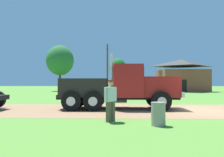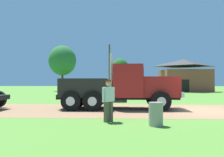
# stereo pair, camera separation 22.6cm
# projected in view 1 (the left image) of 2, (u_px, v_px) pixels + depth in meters

# --- Properties ---
(ground_plane) EXTENTS (200.00, 200.00, 0.00)m
(ground_plane) POSITION_uv_depth(u_px,v_px,m) (193.00, 110.00, 12.93)
(ground_plane) COLOR #538632
(dirt_track) EXTENTS (120.00, 6.55, 0.01)m
(dirt_track) POSITION_uv_depth(u_px,v_px,m) (193.00, 110.00, 12.93)
(dirt_track) COLOR #946F4E
(dirt_track) RESTS_ON ground_plane
(truck_foreground_white) EXTENTS (7.48, 2.74, 3.35)m
(truck_foreground_white) POSITION_uv_depth(u_px,v_px,m) (120.00, 88.00, 13.59)
(truck_foreground_white) COLOR black
(truck_foreground_white) RESTS_ON ground_plane
(visitor_standing_near) EXTENTS (0.51, 0.53, 1.73)m
(visitor_standing_near) POSITION_uv_depth(u_px,v_px,m) (110.00, 99.00, 9.00)
(visitor_standing_near) COLOR silver
(visitor_standing_near) RESTS_ON ground_plane
(steel_barrel) EXTENTS (0.53, 0.53, 0.88)m
(steel_barrel) POSITION_uv_depth(u_px,v_px,m) (158.00, 114.00, 8.19)
(steel_barrel) COLOR gray
(steel_barrel) RESTS_ON ground_plane
(shed_building) EXTENTS (8.99, 7.42, 6.04)m
(shed_building) POSITION_uv_depth(u_px,v_px,m) (182.00, 76.00, 40.63)
(shed_building) COLOR brown
(shed_building) RESTS_ON ground_plane
(utility_pole_near) EXTENTS (0.26, 2.20, 8.07)m
(utility_pole_near) POSITION_uv_depth(u_px,v_px,m) (107.00, 67.00, 36.30)
(utility_pole_near) COLOR #4E3B28
(utility_pole_near) RESTS_ON ground_plane
(tree_left) EXTENTS (5.50, 5.50, 9.20)m
(tree_left) POSITION_uv_depth(u_px,v_px,m) (60.00, 60.00, 43.96)
(tree_left) COLOR #513823
(tree_left) RESTS_ON ground_plane
(tree_mid) EXTENTS (3.76, 3.76, 7.26)m
(tree_mid) POSITION_uv_depth(u_px,v_px,m) (118.00, 68.00, 49.86)
(tree_mid) COLOR #513823
(tree_mid) RESTS_ON ground_plane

